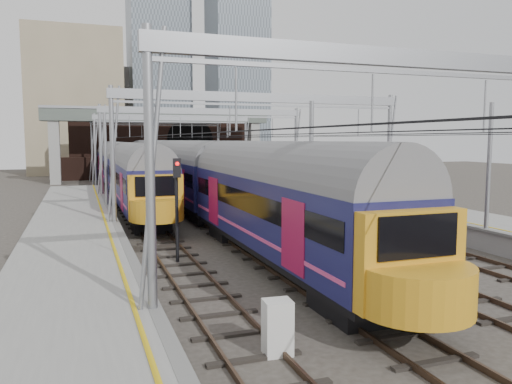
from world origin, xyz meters
name	(u,v)px	position (x,y,z in m)	size (l,w,h in m)	color
ground	(331,266)	(0.00, 0.00, 0.00)	(160.00, 160.00, 0.00)	#38332D
platform_left	(73,259)	(-10.18, 2.50, 0.55)	(4.32, 55.00, 1.12)	gray
tracks	(229,215)	(0.00, 15.00, 0.02)	(14.40, 80.00, 0.22)	#4C3828
overhead_line	(206,124)	(0.00, 21.49, 6.57)	(16.80, 80.00, 8.00)	gray
retaining_wall	(164,147)	(1.40, 51.93, 4.33)	(28.00, 2.75, 9.00)	black
overbridge	(160,124)	(0.00, 46.00, 7.27)	(28.00, 3.00, 9.25)	gray
city_skyline	(153,71)	(2.73, 70.48, 17.09)	(37.50, 27.50, 60.00)	tan
train_main	(169,168)	(-2.00, 27.65, 2.67)	(3.10, 71.67, 5.24)	black
train_second	(113,163)	(-6.00, 42.79, 2.61)	(2.99, 69.17, 5.08)	black
signal_near_left	(177,196)	(-5.91, 2.88, 2.87)	(0.33, 0.45, 4.50)	black
signal_near_centre	(349,194)	(1.24, 0.76, 2.92)	(0.37, 0.46, 4.60)	black
relay_cabinet	(277,327)	(-5.35, -7.25, 0.69)	(0.69, 0.57, 1.37)	silver
equip_cover_a	(328,245)	(1.79, 3.66, 0.05)	(0.78, 0.55, 0.09)	blue
equip_cover_b	(309,251)	(0.27, 2.64, 0.05)	(0.78, 0.55, 0.09)	blue
equip_cover_c	(386,261)	(2.65, -0.10, 0.04)	(0.74, 0.52, 0.09)	blue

